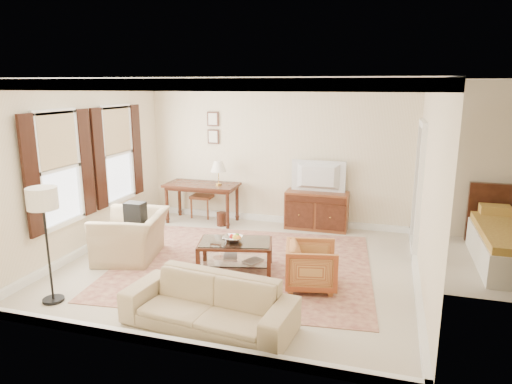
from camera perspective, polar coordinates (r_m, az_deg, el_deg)
The scene contains 20 objects.
room_shell at distance 6.88m, azimuth -2.35°, elevation 10.31°, with size 5.51×5.01×2.91m.
window_front at distance 7.72m, azimuth -23.43°, elevation 2.66°, with size 0.12×1.56×1.80m, color #CCB284, non-canonical shape.
window_rear at distance 8.98m, azimuth -16.95°, elevation 4.55°, with size 0.12×1.56×1.80m, color #CCB284, non-canonical shape.
doorway at distance 8.21m, azimuth 19.55°, elevation 0.20°, with size 0.10×1.12×2.25m, color white, non-canonical shape.
rug at distance 7.42m, azimuth -1.68°, elevation -9.05°, with size 4.01×3.44×0.01m, color maroon.
writing_desk at distance 9.54m, azimuth -6.77°, elevation 0.39°, with size 1.50×0.75×0.82m.
desk_chair at distance 9.95m, azimuth -6.69°, elevation -0.16°, with size 0.45×0.45×1.05m, color brown, non-canonical shape.
desk_lamp at distance 9.33m, azimuth -4.71°, elevation 2.39°, with size 0.32×0.32×0.50m, color silver, non-canonical shape.
framed_prints at distance 9.71m, azimuth -5.39°, elevation 8.02°, with size 0.25×0.04×0.68m, color #472114, non-canonical shape.
sideboard at distance 9.17m, azimuth 7.59°, elevation -2.29°, with size 1.23×0.47×0.76m, color brown.
tv at distance 8.96m, azimuth 7.74°, elevation 3.14°, with size 1.01×0.58×0.13m, color black.
coffee_table at distance 7.11m, azimuth -2.60°, elevation -6.98°, with size 1.24×0.89×0.48m.
fruit_bowl at distance 7.06m, azimuth -2.94°, elevation -5.74°, with size 0.42×0.42×0.10m, color silver.
book_a at distance 7.30m, azimuth -4.08°, elevation -7.97°, with size 0.28×0.04×0.38m, color brown.
book_b at distance 7.18m, azimuth -0.98°, elevation -8.35°, with size 0.28×0.03×0.38m, color brown.
striped_armchair at distance 6.56m, azimuth 6.95°, elevation -8.89°, with size 0.70×0.66×0.72m, color brown.
club_armchair at distance 7.83m, azimuth -15.35°, elevation -4.36°, with size 1.18×0.77×1.04m, color tan.
backpack at distance 7.75m, azimuth -14.85°, elevation -2.57°, with size 0.32×0.22×0.40m, color black.
sofa at distance 5.54m, azimuth -5.96°, elevation -12.78°, with size 2.05×0.60×0.80m, color tan.
floor_lamp at distance 6.41m, azimuth -25.07°, elevation -1.71°, with size 0.39×0.39×1.56m.
Camera 1 is at (2.22, -6.50, 2.84)m, focal length 32.00 mm.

